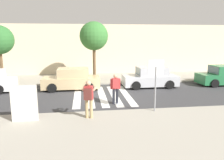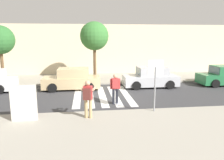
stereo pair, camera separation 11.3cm
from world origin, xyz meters
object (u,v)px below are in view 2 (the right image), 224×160
object	(u,v)px
street_tree_center	(94,36)
parked_car_silver	(151,78)
pedestrian_crossing	(115,87)
advertising_board	(24,103)
parked_car_tan	(72,79)
street_tree_west	(0,40)
stop_sign	(155,74)
photographer_with_backpack	(88,96)

from	to	relation	value
street_tree_center	parked_car_silver	bearing A→B (deg)	-25.30
street_tree_center	pedestrian_crossing	bearing A→B (deg)	-81.61
parked_car_silver	advertising_board	xyz separation A→B (m)	(-7.62, -6.43, 0.21)
parked_car_tan	street_tree_west	size ratio (longest dim) A/B	0.90
stop_sign	pedestrian_crossing	size ratio (longest dim) A/B	1.47
street_tree_west	street_tree_center	size ratio (longest dim) A/B	0.93
parked_car_silver	advertising_board	size ratio (longest dim) A/B	2.56
pedestrian_crossing	parked_car_tan	bearing A→B (deg)	123.57
parked_car_tan	parked_car_silver	bearing A→B (deg)	-0.00
street_tree_west	advertising_board	bearing A→B (deg)	-65.99
advertising_board	photographer_with_backpack	bearing A→B (deg)	-0.30
parked_car_tan	advertising_board	size ratio (longest dim) A/B	2.56
parked_car_silver	parked_car_tan	bearing A→B (deg)	180.00
parked_car_tan	street_tree_center	xyz separation A→B (m)	(1.75, 1.97, 3.10)
stop_sign	parked_car_silver	size ratio (longest dim) A/B	0.62
parked_car_tan	street_tree_west	distance (m)	6.61
photographer_with_backpack	pedestrian_crossing	bearing A→B (deg)	57.72
street_tree_west	street_tree_center	world-z (taller)	street_tree_center
advertising_board	stop_sign	bearing A→B (deg)	5.42
parked_car_tan	street_tree_west	bearing A→B (deg)	158.19
stop_sign	photographer_with_backpack	bearing A→B (deg)	-169.82
pedestrian_crossing	parked_car_silver	size ratio (longest dim) A/B	0.42
stop_sign	parked_car_tan	xyz separation A→B (m)	(-4.32, 5.86, -1.27)
parked_car_silver	advertising_board	distance (m)	9.98
parked_car_tan	parked_car_silver	world-z (taller)	same
advertising_board	pedestrian_crossing	bearing A→B (deg)	29.65
parked_car_silver	street_tree_west	xyz separation A→B (m)	(-11.48, 2.22, 2.81)
street_tree_west	parked_car_silver	bearing A→B (deg)	-10.96
street_tree_center	stop_sign	bearing A→B (deg)	-71.82
pedestrian_crossing	advertising_board	world-z (taller)	advertising_board
stop_sign	street_tree_west	xyz separation A→B (m)	(-9.88, 8.08, 1.54)
parked_car_silver	street_tree_west	world-z (taller)	street_tree_west
pedestrian_crossing	advertising_board	bearing A→B (deg)	-150.35
pedestrian_crossing	street_tree_center	size ratio (longest dim) A/B	0.35
advertising_board	street_tree_west	bearing A→B (deg)	114.01
stop_sign	advertising_board	bearing A→B (deg)	-174.58
advertising_board	street_tree_center	bearing A→B (deg)	67.64
pedestrian_crossing	parked_car_silver	world-z (taller)	pedestrian_crossing
stop_sign	parked_car_tan	distance (m)	7.39
advertising_board	parked_car_tan	bearing A→B (deg)	75.17
street_tree_center	advertising_board	bearing A→B (deg)	-112.36
pedestrian_crossing	street_tree_west	distance (m)	10.58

